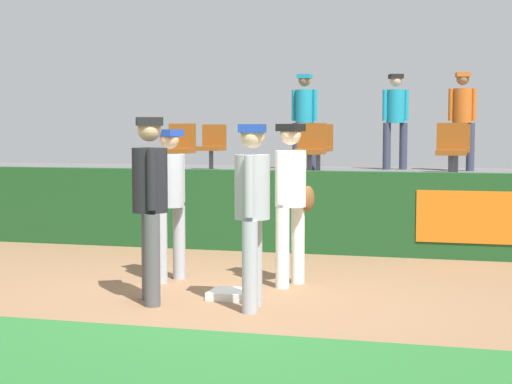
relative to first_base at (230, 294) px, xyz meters
The scene contains 18 objects.
ground_plane 0.19m from the first_base, 141.50° to the right, with size 60.00×60.00×0.00m, color #846042.
grass_foreground_strip 2.72m from the first_base, 93.14° to the right, with size 18.00×2.80×0.01m, color #26662B.
first_base is the anchor object (origin of this frame).
player_fielder_home 1.34m from the first_base, 61.00° to the left, with size 0.46×0.51×1.76m.
player_runner_visitor 1.12m from the first_base, 51.07° to the right, with size 0.37×0.49×1.74m.
player_coach_visitor 1.50m from the first_base, 142.21° to the left, with size 0.42×0.45×1.70m.
player_umpire 1.29m from the first_base, 149.36° to the right, with size 0.47×0.47×1.81m.
field_wall 3.22m from the first_base, 92.46° to the left, with size 18.00×0.26×1.14m.
bleacher_platform 5.77m from the first_base, 91.49° to the left, with size 18.00×4.80×0.96m, color #59595E.
seat_front_right 5.24m from the first_base, 66.20° to the left, with size 0.45×0.44×0.84m.
seat_back_right 6.89m from the first_base, 72.11° to the left, with size 0.46×0.44×0.84m.
seat_front_center 4.82m from the first_base, 91.22° to the left, with size 0.46×0.44×0.84m.
seat_back_left 6.95m from the first_base, 109.63° to the left, with size 0.46×0.44×0.84m.
seat_front_left 5.32m from the first_base, 116.02° to the left, with size 0.45×0.44×0.84m.
seat_back_center 6.57m from the first_base, 92.65° to the left, with size 0.46×0.44×0.84m.
spectator_hooded 7.78m from the first_base, 73.43° to the left, with size 0.49×0.39×1.76m.
spectator_capped 7.32m from the first_base, 95.58° to the left, with size 0.49×0.37×1.77m.
spectator_casual 7.81m from the first_base, 82.84° to the left, with size 0.47×0.43×1.77m.
Camera 1 is at (2.47, -7.50, 1.68)m, focal length 56.21 mm.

